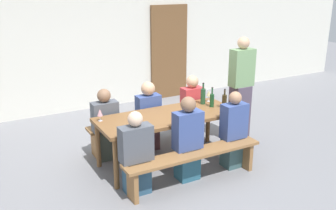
{
  "coord_description": "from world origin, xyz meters",
  "views": [
    {
      "loc": [
        -2.5,
        -4.55,
        2.6
      ],
      "look_at": [
        0.0,
        0.0,
        0.9
      ],
      "focal_mm": 40.73,
      "sensor_mm": 36.0,
      "label": 1
    }
  ],
  "objects_px": {
    "wine_bottle_0": "(203,96)",
    "bench_far": "(147,125)",
    "wine_glass_1": "(209,93)",
    "wine_glass_0": "(100,113)",
    "standing_host": "(240,93)",
    "wooden_door": "(169,52)",
    "tasting_table": "(168,120)",
    "seated_guest_far_0": "(106,126)",
    "seated_guest_near_1": "(188,141)",
    "bench_near": "(194,159)",
    "seated_guest_far_1": "(149,117)",
    "wine_bottle_2": "(212,100)",
    "seated_guest_near_0": "(136,156)",
    "seated_guest_near_2": "(233,132)",
    "seated_guest_far_2": "(192,109)",
    "wine_bottle_1": "(224,101)"
  },
  "relations": [
    {
      "from": "wine_bottle_1",
      "to": "wine_glass_0",
      "type": "distance_m",
      "value": 1.88
    },
    {
      "from": "wooden_door",
      "to": "standing_host",
      "type": "height_order",
      "value": "wooden_door"
    },
    {
      "from": "wine_glass_1",
      "to": "bench_far",
      "type": "bearing_deg",
      "value": 152.3
    },
    {
      "from": "wine_bottle_0",
      "to": "wine_glass_1",
      "type": "distance_m",
      "value": 0.17
    },
    {
      "from": "wine_bottle_0",
      "to": "bench_far",
      "type": "bearing_deg",
      "value": 144.19
    },
    {
      "from": "seated_guest_far_2",
      "to": "standing_host",
      "type": "xyz_separation_m",
      "value": [
        0.63,
        -0.47,
        0.32
      ]
    },
    {
      "from": "wine_glass_1",
      "to": "seated_guest_far_1",
      "type": "bearing_deg",
      "value": 161.3
    },
    {
      "from": "seated_guest_near_0",
      "to": "standing_host",
      "type": "relative_size",
      "value": 0.62
    },
    {
      "from": "seated_guest_near_2",
      "to": "seated_guest_far_0",
      "type": "height_order",
      "value": "seated_guest_near_2"
    },
    {
      "from": "tasting_table",
      "to": "seated_guest_far_2",
      "type": "bearing_deg",
      "value": 36.44
    },
    {
      "from": "bench_far",
      "to": "seated_guest_far_0",
      "type": "relative_size",
      "value": 1.79
    },
    {
      "from": "seated_guest_far_0",
      "to": "seated_guest_far_1",
      "type": "bearing_deg",
      "value": 90.0
    },
    {
      "from": "wine_bottle_0",
      "to": "wine_bottle_2",
      "type": "bearing_deg",
      "value": -77.06
    },
    {
      "from": "bench_near",
      "to": "wine_glass_1",
      "type": "relative_size",
      "value": 10.61
    },
    {
      "from": "wine_bottle_2",
      "to": "wine_glass_0",
      "type": "height_order",
      "value": "wine_bottle_2"
    },
    {
      "from": "standing_host",
      "to": "wine_bottle_0",
      "type": "bearing_deg",
      "value": -8.22
    },
    {
      "from": "seated_guest_far_1",
      "to": "standing_host",
      "type": "relative_size",
      "value": 0.63
    },
    {
      "from": "tasting_table",
      "to": "wine_glass_1",
      "type": "height_order",
      "value": "wine_glass_1"
    },
    {
      "from": "wooden_door",
      "to": "tasting_table",
      "type": "relative_size",
      "value": 1.01
    },
    {
      "from": "seated_guest_near_0",
      "to": "wine_bottle_2",
      "type": "bearing_deg",
      "value": -69.62
    },
    {
      "from": "wine_glass_0",
      "to": "standing_host",
      "type": "height_order",
      "value": "standing_host"
    },
    {
      "from": "bench_far",
      "to": "wine_glass_1",
      "type": "distance_m",
      "value": 1.13
    },
    {
      "from": "wine_bottle_2",
      "to": "seated_guest_near_0",
      "type": "distance_m",
      "value": 1.67
    },
    {
      "from": "bench_far",
      "to": "seated_guest_far_1",
      "type": "height_order",
      "value": "seated_guest_far_1"
    },
    {
      "from": "bench_near",
      "to": "seated_guest_far_1",
      "type": "relative_size",
      "value": 1.77
    },
    {
      "from": "bench_near",
      "to": "standing_host",
      "type": "xyz_separation_m",
      "value": [
        1.4,
        0.81,
        0.51
      ]
    },
    {
      "from": "tasting_table",
      "to": "seated_guest_far_0",
      "type": "xyz_separation_m",
      "value": [
        -0.76,
        0.56,
        -0.15
      ]
    },
    {
      "from": "wooden_door",
      "to": "wine_bottle_2",
      "type": "distance_m",
      "value": 3.09
    },
    {
      "from": "bench_far",
      "to": "seated_guest_far_0",
      "type": "height_order",
      "value": "seated_guest_far_0"
    },
    {
      "from": "wooden_door",
      "to": "wine_bottle_0",
      "type": "xyz_separation_m",
      "value": [
        -0.92,
        -2.77,
        -0.17
      ]
    },
    {
      "from": "standing_host",
      "to": "tasting_table",
      "type": "bearing_deg",
      "value": 3.79
    },
    {
      "from": "wooden_door",
      "to": "seated_guest_far_2",
      "type": "height_order",
      "value": "wooden_door"
    },
    {
      "from": "wine_bottle_0",
      "to": "seated_guest_far_1",
      "type": "xyz_separation_m",
      "value": [
        -0.77,
        0.38,
        -0.34
      ]
    },
    {
      "from": "wine_bottle_2",
      "to": "seated_guest_near_2",
      "type": "height_order",
      "value": "seated_guest_near_2"
    },
    {
      "from": "wine_glass_1",
      "to": "seated_guest_far_0",
      "type": "distance_m",
      "value": 1.71
    },
    {
      "from": "seated_guest_near_0",
      "to": "standing_host",
      "type": "distance_m",
      "value": 2.28
    },
    {
      "from": "wine_bottle_2",
      "to": "wine_glass_1",
      "type": "height_order",
      "value": "wine_bottle_2"
    },
    {
      "from": "seated_guest_far_1",
      "to": "seated_guest_near_2",
      "type": "bearing_deg",
      "value": 35.41
    },
    {
      "from": "bench_far",
      "to": "wine_bottle_0",
      "type": "xyz_separation_m",
      "value": [
        0.73,
        -0.53,
        0.52
      ]
    },
    {
      "from": "wine_bottle_0",
      "to": "seated_guest_far_0",
      "type": "distance_m",
      "value": 1.58
    },
    {
      "from": "wooden_door",
      "to": "seated_guest_near_1",
      "type": "bearing_deg",
      "value": -115.22
    },
    {
      "from": "wooden_door",
      "to": "bench_near",
      "type": "bearing_deg",
      "value": -114.19
    },
    {
      "from": "bench_near",
      "to": "wine_bottle_1",
      "type": "distance_m",
      "value": 1.18
    },
    {
      "from": "wine_glass_1",
      "to": "seated_guest_near_2",
      "type": "xyz_separation_m",
      "value": [
        -0.12,
        -0.82,
        -0.35
      ]
    },
    {
      "from": "wine_bottle_1",
      "to": "wine_bottle_2",
      "type": "distance_m",
      "value": 0.19
    },
    {
      "from": "seated_guest_far_0",
      "to": "wine_bottle_0",
      "type": "bearing_deg",
      "value": 75.82
    },
    {
      "from": "wine_bottle_0",
      "to": "seated_guest_far_0",
      "type": "bearing_deg",
      "value": 165.82
    },
    {
      "from": "tasting_table",
      "to": "seated_guest_far_1",
      "type": "xyz_separation_m",
      "value": [
        -0.04,
        0.56,
        -0.13
      ]
    },
    {
      "from": "bench_near",
      "to": "seated_guest_near_2",
      "type": "relative_size",
      "value": 1.74
    },
    {
      "from": "wine_glass_0",
      "to": "wine_bottle_2",
      "type": "bearing_deg",
      "value": -7.55
    }
  ]
}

